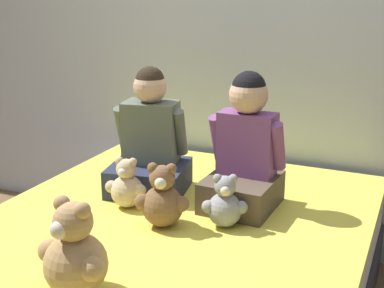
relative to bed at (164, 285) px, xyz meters
name	(u,v)px	position (x,y,z in m)	size (l,w,h in m)	color
wall_behind_bed	(252,27)	(0.00, 1.09, 0.99)	(8.00, 0.06, 2.50)	silver
bed	(164,285)	(0.00, 0.00, 0.00)	(1.59, 2.03, 0.52)	#2D2D33
child_on_left	(150,144)	(-0.25, 0.36, 0.49)	(0.41, 0.39, 0.59)	#282D47
child_on_right	(245,152)	(0.22, 0.37, 0.51)	(0.34, 0.36, 0.60)	brown
teddy_bear_held_by_left_child	(127,186)	(-0.25, 0.13, 0.36)	(0.19, 0.15, 0.23)	#D1B78E
teddy_bear_held_by_right_child	(225,204)	(0.22, 0.12, 0.36)	(0.18, 0.14, 0.23)	#939399
teddy_bear_between_children	(162,200)	(-0.01, 0.02, 0.38)	(0.22, 0.17, 0.27)	brown
teddy_bear_at_foot_of_bed	(75,255)	(-0.04, -0.54, 0.40)	(0.27, 0.21, 0.33)	tan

